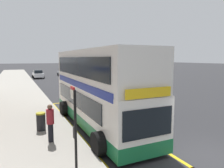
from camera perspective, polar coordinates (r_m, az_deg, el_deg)
name	(u,v)px	position (r m, az deg, el deg)	size (l,w,h in m)	color
ground_plane	(57,80)	(38.16, -14.89, 0.98)	(260.00, 260.00, 0.00)	#28282B
pavement_near	(14,82)	(37.55, -25.45, 0.53)	(6.00, 76.00, 0.14)	gray
double_decker_bus	(97,91)	(12.11, -4.14, -1.83)	(3.16, 10.32, 4.40)	white
bus_bay_markings	(94,123)	(12.98, -5.07, -10.56)	(2.96, 13.25, 0.01)	gold
bus_stop_sign	(75,123)	(7.12, -10.23, -10.52)	(0.09, 0.51, 2.86)	black
parked_car_white_far	(38,74)	(43.23, -19.75, 2.56)	(2.09, 4.20, 1.62)	silver
parked_car_white_ahead	(63,72)	(47.31, -13.31, 3.15)	(2.09, 4.20, 1.62)	silver
pedestrian_waiting_near_sign	(50,121)	(9.94, -16.65, -9.88)	(0.34, 0.34, 1.74)	black
litter_bin	(41,121)	(11.74, -19.01, -9.72)	(0.49, 0.49, 0.96)	black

